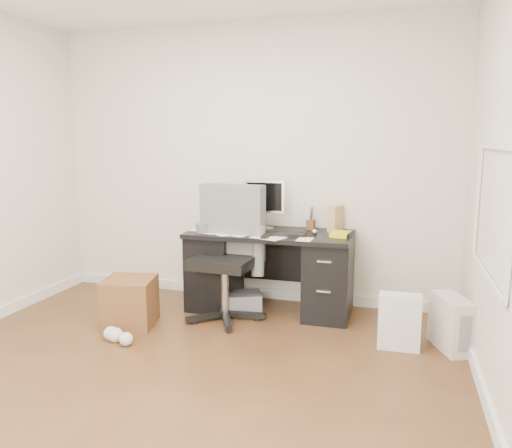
{
  "coord_description": "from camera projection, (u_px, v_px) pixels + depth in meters",
  "views": [
    {
      "loc": [
        1.43,
        -2.73,
        1.6
      ],
      "look_at": [
        0.29,
        1.2,
        0.9
      ],
      "focal_mm": 35.0,
      "sensor_mm": 36.0,
      "label": 1
    }
  ],
  "objects": [
    {
      "name": "pen_cup",
      "position": [
        311.0,
        218.0,
        4.72
      ],
      "size": [
        0.1,
        0.1,
        0.22
      ],
      "primitive_type": null,
      "rotation": [
        0.0,
        0.0,
        -0.1
      ],
      "color": "#5C2D1A",
      "rests_on": "desk"
    },
    {
      "name": "wicker_basket",
      "position": [
        130.0,
        302.0,
        4.31
      ],
      "size": [
        0.49,
        0.49,
        0.41
      ],
      "primitive_type": "cube",
      "rotation": [
        0.0,
        0.0,
        0.21
      ],
      "color": "#452914",
      "rests_on": "ground"
    },
    {
      "name": "keyboard",
      "position": [
        280.0,
        234.0,
        4.44
      ],
      "size": [
        0.47,
        0.19,
        0.03
      ],
      "primitive_type": "cube",
      "rotation": [
        0.0,
        0.0,
        0.09
      ],
      "color": "black",
      "rests_on": "desk"
    },
    {
      "name": "pc_tower",
      "position": [
        451.0,
        323.0,
        3.81
      ],
      "size": [
        0.32,
        0.45,
        0.41
      ],
      "primitive_type": "cube",
      "rotation": [
        0.0,
        0.0,
        0.38
      ],
      "color": "#BCB8AA",
      "rests_on": "ground"
    },
    {
      "name": "yellow_book",
      "position": [
        341.0,
        234.0,
        4.4
      ],
      "size": [
        0.19,
        0.23,
        0.04
      ],
      "primitive_type": "cube",
      "rotation": [
        0.0,
        0.0,
        -0.12
      ],
      "color": "gold",
      "rests_on": "desk"
    },
    {
      "name": "travel_mug",
      "position": [
        214.0,
        220.0,
        4.73
      ],
      "size": [
        0.09,
        0.09,
        0.18
      ],
      "primitive_type": "cylinder",
      "rotation": [
        0.0,
        0.0,
        0.09
      ],
      "color": "navy",
      "rests_on": "desk"
    },
    {
      "name": "lcd_monitor",
      "position": [
        265.0,
        205.0,
        4.69
      ],
      "size": [
        0.39,
        0.23,
        0.48
      ],
      "primitive_type": null,
      "rotation": [
        0.0,
        0.0,
        0.04
      ],
      "color": "silver",
      "rests_on": "desk"
    },
    {
      "name": "ground",
      "position": [
        162.0,
        388.0,
        3.24
      ],
      "size": [
        4.0,
        4.0,
        0.0
      ],
      "primitive_type": "plane",
      "color": "#462A16",
      "rests_on": "ground"
    },
    {
      "name": "shopping_bag",
      "position": [
        399.0,
        322.0,
        3.83
      ],
      "size": [
        0.32,
        0.23,
        0.43
      ],
      "primitive_type": "cube",
      "rotation": [
        0.0,
        0.0,
        0.01
      ],
      "color": "silver",
      "rests_on": "ground"
    },
    {
      "name": "paper_remote",
      "position": [
        268.0,
        236.0,
        4.34
      ],
      "size": [
        0.34,
        0.31,
        0.02
      ],
      "primitive_type": null,
      "rotation": [
        0.0,
        0.0,
        -0.35
      ],
      "color": "silver",
      "rests_on": "desk"
    },
    {
      "name": "magazine_file",
      "position": [
        335.0,
        219.0,
        4.62
      ],
      "size": [
        0.16,
        0.23,
        0.24
      ],
      "primitive_type": "cube",
      "rotation": [
        0.0,
        0.0,
        -0.28
      ],
      "color": "#A47D4F",
      "rests_on": "desk"
    },
    {
      "name": "white_binder",
      "position": [
        243.0,
        211.0,
        4.88
      ],
      "size": [
        0.14,
        0.27,
        0.3
      ],
      "primitive_type": "cube",
      "rotation": [
        0.0,
        0.0,
        0.09
      ],
      "color": "silver",
      "rests_on": "desk"
    },
    {
      "name": "desk_printer",
      "position": [
        244.0,
        302.0,
        4.65
      ],
      "size": [
        0.39,
        0.36,
        0.19
      ],
      "primitive_type": "cube",
      "rotation": [
        0.0,
        0.0,
        0.39
      ],
      "color": "slate",
      "rests_on": "ground"
    },
    {
      "name": "loose_papers",
      "position": [
        248.0,
        232.0,
        4.61
      ],
      "size": [
        1.1,
        0.6,
        0.0
      ],
      "primitive_type": null,
      "color": "silver",
      "rests_on": "desk"
    },
    {
      "name": "computer_mouse",
      "position": [
        315.0,
        232.0,
        4.46
      ],
      "size": [
        0.06,
        0.06,
        0.05
      ],
      "primitive_type": "sphere",
      "rotation": [
        0.0,
        0.0,
        0.17
      ],
      "color": "silver",
      "rests_on": "desk"
    },
    {
      "name": "office_chair",
      "position": [
        225.0,
        254.0,
        4.4
      ],
      "size": [
        0.72,
        0.72,
        1.19
      ],
      "primitive_type": null,
      "rotation": [
        0.0,
        0.0,
        -0.07
      ],
      "color": "#575A57",
      "rests_on": "ground"
    },
    {
      "name": "room_shell",
      "position": [
        160.0,
        129.0,
        2.98
      ],
      "size": [
        4.02,
        4.02,
        2.71
      ],
      "color": "beige",
      "rests_on": "ground"
    },
    {
      "name": "desk",
      "position": [
        270.0,
        269.0,
        4.66
      ],
      "size": [
        1.5,
        0.7,
        0.75
      ],
      "color": "black",
      "rests_on": "ground"
    }
  ]
}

